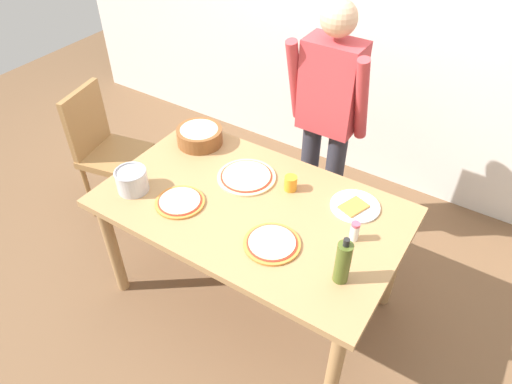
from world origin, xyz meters
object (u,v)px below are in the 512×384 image
(pizza_cooked_on_tray, at_px, (180,202))
(olive_oil_bottle, at_px, (343,262))
(dining_table, at_px, (251,217))
(cup_orange, at_px, (291,183))
(steel_pot, at_px, (132,180))
(pizza_second_cooked, at_px, (272,243))
(plate_with_slice, at_px, (355,206))
(person_cook, at_px, (328,115))
(chair_wooden_left, at_px, (105,146))
(popcorn_bowl, at_px, (200,134))
(salt_shaker, at_px, (355,231))
(pizza_raw_on_board, at_px, (246,177))

(pizza_cooked_on_tray, height_order, olive_oil_bottle, olive_oil_bottle)
(dining_table, xyz_separation_m, cup_orange, (0.11, 0.22, 0.13))
(steel_pot, bearing_deg, cup_orange, 32.86)
(pizza_second_cooked, distance_m, plate_with_slice, 0.51)
(pizza_cooked_on_tray, bearing_deg, dining_table, 31.01)
(person_cook, bearing_deg, steel_pot, -123.66)
(dining_table, xyz_separation_m, pizza_second_cooked, (0.24, -0.19, 0.10))
(chair_wooden_left, height_order, pizza_cooked_on_tray, chair_wooden_left)
(pizza_second_cooked, xyz_separation_m, olive_oil_bottle, (0.36, -0.01, 0.10))
(plate_with_slice, relative_size, popcorn_bowl, 0.93)
(chair_wooden_left, height_order, salt_shaker, chair_wooden_left)
(dining_table, xyz_separation_m, person_cook, (0.06, 0.76, 0.27))
(pizza_cooked_on_tray, height_order, steel_pot, steel_pot)
(salt_shaker, bearing_deg, popcorn_bowl, 167.70)
(dining_table, height_order, olive_oil_bottle, olive_oil_bottle)
(chair_wooden_left, height_order, popcorn_bowl, chair_wooden_left)
(pizza_cooked_on_tray, relative_size, cup_orange, 3.11)
(pizza_cooked_on_tray, bearing_deg, cup_orange, 43.55)
(steel_pot, relative_size, salt_shaker, 1.64)
(popcorn_bowl, xyz_separation_m, olive_oil_bottle, (1.18, -0.51, 0.05))
(steel_pot, bearing_deg, plate_with_slice, 25.71)
(dining_table, distance_m, olive_oil_bottle, 0.67)
(dining_table, relative_size, chair_wooden_left, 1.68)
(pizza_raw_on_board, relative_size, cup_orange, 3.91)
(popcorn_bowl, relative_size, salt_shaker, 2.64)
(person_cook, height_order, pizza_raw_on_board, person_cook)
(olive_oil_bottle, relative_size, steel_pot, 1.48)
(pizza_raw_on_board, bearing_deg, pizza_cooked_on_tray, -116.14)
(dining_table, xyz_separation_m, plate_with_slice, (0.47, 0.27, 0.10))
(pizza_raw_on_board, distance_m, pizza_cooked_on_tray, 0.41)
(dining_table, relative_size, olive_oil_bottle, 6.25)
(salt_shaker, bearing_deg, plate_with_slice, 111.90)
(cup_orange, bearing_deg, pizza_raw_on_board, -169.30)
(pizza_raw_on_board, relative_size, olive_oil_bottle, 1.30)
(popcorn_bowl, bearing_deg, plate_with_slice, -1.80)
(olive_oil_bottle, bearing_deg, steel_pot, -177.91)
(steel_pot, distance_m, cup_orange, 0.86)
(popcorn_bowl, bearing_deg, person_cook, 35.22)
(person_cook, xyz_separation_m, olive_oil_bottle, (0.55, -0.96, -0.07))
(pizza_cooked_on_tray, relative_size, pizza_second_cooked, 0.95)
(person_cook, distance_m, salt_shaker, 0.87)
(popcorn_bowl, bearing_deg, pizza_cooked_on_tray, -63.11)
(pizza_cooked_on_tray, bearing_deg, olive_oil_bottle, -0.42)
(pizza_second_cooked, distance_m, salt_shaker, 0.40)
(pizza_second_cooked, bearing_deg, popcorn_bowl, 148.94)
(pizza_second_cooked, distance_m, olive_oil_bottle, 0.38)
(pizza_cooked_on_tray, xyz_separation_m, pizza_second_cooked, (0.57, 0.01, -0.00))
(steel_pot, bearing_deg, olive_oil_bottle, 2.09)
(person_cook, distance_m, popcorn_bowl, 0.79)
(person_cook, xyz_separation_m, salt_shaker, (0.50, -0.70, -0.13))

